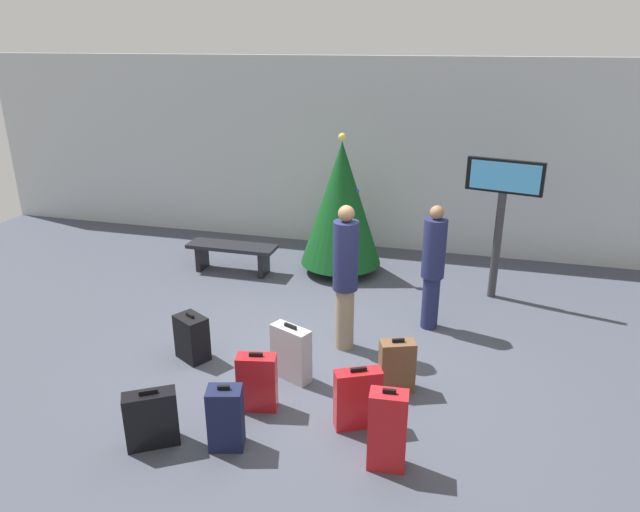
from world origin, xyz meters
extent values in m
plane|color=#424754|center=(0.00, 0.00, 0.00)|extent=(16.00, 16.00, 0.00)
cube|color=#B7BCC1|center=(0.00, 4.39, 1.70)|extent=(16.00, 0.20, 3.40)
cylinder|color=#4C3319|center=(-0.40, 2.91, 0.09)|extent=(0.12, 0.12, 0.17)
cone|color=#0F4719|center=(-0.40, 2.91, 1.18)|extent=(1.32, 1.32, 2.01)
sphere|color=#F2D84C|center=(-0.40, 2.91, 2.24)|extent=(0.12, 0.12, 0.12)
sphere|color=blue|center=(-0.15, 2.93, 1.40)|extent=(0.08, 0.08, 0.08)
sphere|color=yellow|center=(-0.48, 3.00, 1.80)|extent=(0.08, 0.08, 0.08)
sphere|color=yellow|center=(-0.49, 3.28, 0.97)|extent=(0.08, 0.08, 0.08)
sphere|color=silver|center=(-0.53, 3.06, 1.54)|extent=(0.08, 0.08, 0.08)
cylinder|color=#333338|center=(2.04, 2.54, 0.81)|extent=(0.12, 0.12, 1.62)
cube|color=black|center=(2.04, 2.54, 1.85)|extent=(1.06, 0.33, 0.47)
cube|color=#4CB2F2|center=(2.04, 2.50, 1.85)|extent=(0.94, 0.24, 0.40)
cube|color=black|center=(-2.13, 2.42, 0.45)|extent=(1.48, 0.44, 0.06)
cube|color=black|center=(-2.69, 2.42, 0.21)|extent=(0.08, 0.35, 0.42)
cube|color=black|center=(-1.58, 2.42, 0.21)|extent=(0.08, 0.35, 0.42)
cylinder|color=gray|center=(0.23, 0.46, 0.40)|extent=(0.23, 0.23, 0.80)
cylinder|color=#1E234C|center=(0.23, 0.46, 1.23)|extent=(0.43, 0.43, 0.86)
sphere|color=#8C6647|center=(0.23, 0.46, 1.76)|extent=(0.20, 0.20, 0.20)
cylinder|color=#1E234C|center=(1.22, 1.29, 0.37)|extent=(0.23, 0.23, 0.74)
cylinder|color=#1E234C|center=(1.22, 1.29, 1.13)|extent=(0.41, 0.41, 0.79)
sphere|color=#8C6647|center=(1.22, 1.29, 1.61)|extent=(0.18, 0.18, 0.18)
cube|color=#141938|center=(-0.42, -1.70, 0.32)|extent=(0.38, 0.32, 0.63)
cube|color=black|center=(-0.42, -1.70, 0.65)|extent=(0.12, 0.06, 0.04)
cube|color=#B2191E|center=(0.71, -1.06, 0.32)|extent=(0.50, 0.36, 0.63)
cube|color=black|center=(0.71, -1.06, 0.65)|extent=(0.16, 0.10, 0.04)
cube|color=black|center=(-1.49, -0.30, 0.28)|extent=(0.47, 0.43, 0.56)
cube|color=black|center=(-1.49, -0.30, 0.58)|extent=(0.13, 0.09, 0.04)
cube|color=#B2191E|center=(-0.36, -1.05, 0.31)|extent=(0.44, 0.27, 0.62)
cube|color=black|center=(-0.36, -1.05, 0.64)|extent=(0.15, 0.06, 0.04)
cube|color=#9EA0A5|center=(-0.20, -0.40, 0.32)|extent=(0.51, 0.36, 0.64)
cube|color=black|center=(-0.20, -0.40, 0.66)|extent=(0.17, 0.10, 0.04)
cube|color=brown|center=(1.00, -0.32, 0.30)|extent=(0.43, 0.32, 0.60)
cube|color=black|center=(1.00, -0.32, 0.62)|extent=(0.13, 0.08, 0.04)
cube|color=black|center=(-1.12, -1.86, 0.29)|extent=(0.52, 0.42, 0.57)
cube|color=black|center=(-1.12, -1.86, 0.59)|extent=(0.16, 0.12, 0.04)
cube|color=#B2191E|center=(1.09, -1.57, 0.39)|extent=(0.36, 0.23, 0.78)
cube|color=black|center=(1.09, -1.57, 0.80)|extent=(0.12, 0.04, 0.04)
camera|label=1|loc=(1.62, -5.84, 3.67)|focal=32.33mm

